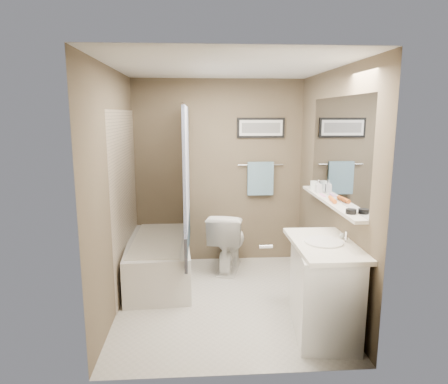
{
  "coord_description": "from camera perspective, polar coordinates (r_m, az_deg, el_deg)",
  "views": [
    {
      "loc": [
        -0.27,
        -3.95,
        1.95
      ],
      "look_at": [
        0.0,
        0.15,
        1.15
      ],
      "focal_mm": 32.0,
      "sensor_mm": 36.0,
      "label": 1
    }
  ],
  "objects": [
    {
      "name": "ground",
      "position": [
        4.42,
        0.13,
        -15.18
      ],
      "size": [
        2.5,
        2.5,
        0.0
      ],
      "primitive_type": "plane",
      "color": "beige",
      "rests_on": "ground"
    },
    {
      "name": "ceiling",
      "position": [
        3.99,
        0.15,
        17.19
      ],
      "size": [
        2.2,
        2.5,
        0.04
      ],
      "primitive_type": "cube",
      "color": "silver",
      "rests_on": "wall_back"
    },
    {
      "name": "wall_back",
      "position": [
        5.25,
        -0.77,
        2.79
      ],
      "size": [
        2.2,
        0.04,
        2.4
      ],
      "primitive_type": "cube",
      "color": "brown",
      "rests_on": "ground"
    },
    {
      "name": "wall_front",
      "position": [
        2.84,
        1.83,
        -4.34
      ],
      "size": [
        2.2,
        0.04,
        2.4
      ],
      "primitive_type": "cube",
      "color": "brown",
      "rests_on": "ground"
    },
    {
      "name": "wall_left",
      "position": [
        4.11,
        -15.07,
        0.1
      ],
      "size": [
        0.04,
        2.5,
        2.4
      ],
      "primitive_type": "cube",
      "color": "brown",
      "rests_on": "ground"
    },
    {
      "name": "wall_right",
      "position": [
        4.25,
        14.84,
        0.46
      ],
      "size": [
        0.04,
        2.5,
        2.4
      ],
      "primitive_type": "cube",
      "color": "brown",
      "rests_on": "ground"
    },
    {
      "name": "tile_surround",
      "position": [
        4.63,
        -13.91,
        -1.16
      ],
      "size": [
        0.02,
        1.55,
        2.0
      ],
      "primitive_type": "cube",
      "color": "tan",
      "rests_on": "wall_left"
    },
    {
      "name": "curtain_rod",
      "position": [
        4.46,
        -5.56,
        12.24
      ],
      "size": [
        0.02,
        1.55,
        0.02
      ],
      "primitive_type": "cylinder",
      "rotation": [
        1.57,
        0.0,
        0.0
      ],
      "color": "silver",
      "rests_on": "wall_left"
    },
    {
      "name": "curtain_upper",
      "position": [
        4.49,
        -5.41,
        3.92
      ],
      "size": [
        0.03,
        1.45,
        1.28
      ],
      "primitive_type": "cube",
      "color": "white",
      "rests_on": "curtain_rod"
    },
    {
      "name": "curtain_lower",
      "position": [
        4.66,
        -5.22,
        -6.12
      ],
      "size": [
        0.03,
        1.45,
        0.36
      ],
      "primitive_type": "cube",
      "color": "#283C4B",
      "rests_on": "curtain_rod"
    },
    {
      "name": "mirror",
      "position": [
        4.05,
        15.94,
        5.91
      ],
      "size": [
        0.02,
        1.6,
        1.0
      ],
      "primitive_type": "cube",
      "color": "silver",
      "rests_on": "wall_right"
    },
    {
      "name": "shelf",
      "position": [
        4.11,
        14.84,
        -1.3
      ],
      "size": [
        0.12,
        1.6,
        0.03
      ],
      "primitive_type": "cube",
      "color": "silver",
      "rests_on": "wall_right"
    },
    {
      "name": "towel_bar",
      "position": [
        5.27,
        5.22,
        3.89
      ],
      "size": [
        0.6,
        0.02,
        0.02
      ],
      "primitive_type": "cylinder",
      "rotation": [
        0.0,
        1.57,
        0.0
      ],
      "color": "silver",
      "rests_on": "wall_back"
    },
    {
      "name": "towel",
      "position": [
        5.28,
        5.22,
        1.93
      ],
      "size": [
        0.34,
        0.05,
        0.44
      ],
      "primitive_type": "cube",
      "color": "#93C4D6",
      "rests_on": "towel_bar"
    },
    {
      "name": "art_frame",
      "position": [
        5.25,
        5.29,
        9.12
      ],
      "size": [
        0.62,
        0.02,
        0.26
      ],
      "primitive_type": "cube",
      "color": "black",
      "rests_on": "wall_back"
    },
    {
      "name": "art_mat",
      "position": [
        5.24,
        5.31,
        9.11
      ],
      "size": [
        0.56,
        0.0,
        0.2
      ],
      "primitive_type": "cube",
      "color": "white",
      "rests_on": "art_frame"
    },
    {
      "name": "art_image",
      "position": [
        5.24,
        5.32,
        9.11
      ],
      "size": [
        0.5,
        0.0,
        0.13
      ],
      "primitive_type": "cube",
      "color": "#595959",
      "rests_on": "art_mat"
    },
    {
      "name": "door",
      "position": [
        2.99,
        12.48,
        -7.82
      ],
      "size": [
        0.8,
        0.02,
        2.0
      ],
      "primitive_type": "cube",
      "color": "silver",
      "rests_on": "wall_front"
    },
    {
      "name": "door_handle",
      "position": [
        2.96,
        6.0,
        -7.77
      ],
      "size": [
        0.1,
        0.02,
        0.02
      ],
      "primitive_type": "cylinder",
      "rotation": [
        0.0,
        1.57,
        0.0
      ],
      "color": "silver",
      "rests_on": "door"
    },
    {
      "name": "bathtub",
      "position": [
        4.88,
        -9.29,
        -9.51
      ],
      "size": [
        0.8,
        1.54,
        0.5
      ],
      "primitive_type": "cube",
      "rotation": [
        0.0,
        0.0,
        0.06
      ],
      "color": "silver",
      "rests_on": "ground"
    },
    {
      "name": "tub_rim",
      "position": [
        4.8,
        -9.38,
        -6.71
      ],
      "size": [
        0.56,
        1.36,
        0.02
      ],
      "primitive_type": "cube",
      "color": "beige",
      "rests_on": "bathtub"
    },
    {
      "name": "toilet",
      "position": [
        5.09,
        0.57,
        -6.97
      ],
      "size": [
        0.59,
        0.82,
        0.76
      ],
      "primitive_type": "imported",
      "rotation": [
        0.0,
        0.0,
        2.89
      ],
      "color": "white",
      "rests_on": "ground"
    },
    {
      "name": "vanity",
      "position": [
        3.82,
        14.04,
        -13.32
      ],
      "size": [
        0.6,
        0.95,
        0.8
      ],
      "primitive_type": "cube",
      "rotation": [
        0.0,
        0.0,
        -0.12
      ],
      "color": "white",
      "rests_on": "ground"
    },
    {
      "name": "countertop",
      "position": [
        3.66,
        14.2,
        -7.33
      ],
      "size": [
        0.54,
        0.96,
        0.04
      ],
      "primitive_type": "cube",
      "color": "white",
      "rests_on": "vanity"
    },
    {
      "name": "sink_basin",
      "position": [
        3.65,
        14.07,
        -6.92
      ],
      "size": [
        0.34,
        0.34,
        0.01
      ],
      "primitive_type": "cylinder",
      "color": "white",
      "rests_on": "countertop"
    },
    {
      "name": "faucet_spout",
      "position": [
        3.7,
        17.06,
        -6.14
      ],
      "size": [
        0.02,
        0.02,
        0.1
      ],
      "primitive_type": "cylinder",
      "color": "white",
      "rests_on": "countertop"
    },
    {
      "name": "faucet_knob",
      "position": [
        3.8,
        16.52,
        -5.99
      ],
      "size": [
        0.05,
        0.05,
        0.05
      ],
      "primitive_type": "sphere",
      "color": "silver",
      "rests_on": "countertop"
    },
    {
      "name": "candle_bowl_near",
      "position": [
        3.59,
        17.69,
        -2.66
      ],
      "size": [
        0.09,
        0.09,
        0.04
      ],
      "primitive_type": "cylinder",
      "color": "black",
      "rests_on": "shelf"
    },
    {
      "name": "hair_brush_front",
      "position": [
        4.02,
        15.24,
        -1.05
      ],
      "size": [
        0.06,
        0.22,
        0.04
      ],
      "primitive_type": "cylinder",
      "rotation": [
        1.57,
        0.0,
        -0.11
      ],
      "color": "orange",
      "rests_on": "shelf"
    },
    {
      "name": "pink_comb",
      "position": [
        4.32,
        13.91,
        -0.42
      ],
      "size": [
        0.04,
        0.16,
        0.01
      ],
      "primitive_type": "cube",
      "rotation": [
        0.0,
        0.0,
        -0.03
      ],
      "color": "#F998CC",
      "rests_on": "shelf"
    },
    {
      "name": "glass_jar",
      "position": [
        4.61,
        12.73,
        0.94
      ],
      "size": [
        0.08,
        0.08,
        0.1
      ],
      "primitive_type": "cylinder",
      "color": "white",
      "rests_on": "shelf"
    },
    {
      "name": "soap_bottle",
      "position": [
        4.45,
        13.34,
        0.8
      ],
      "size": [
        0.07,
        0.07,
        0.14
      ],
      "primitive_type": "imported",
      "rotation": [
        0.0,
        0.0,
        0.06
      ],
      "color": "#999999",
      "rests_on": "shelf"
    }
  ]
}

